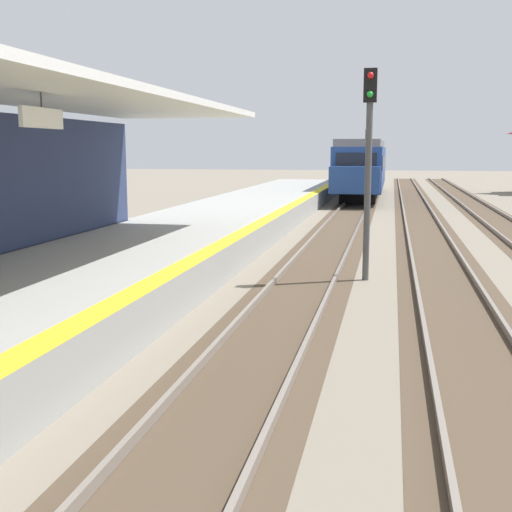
{
  "coord_description": "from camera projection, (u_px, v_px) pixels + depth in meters",
  "views": [
    {
      "loc": [
        3.92,
        2.88,
        3.27
      ],
      "look_at": [
        2.47,
        9.95,
        2.1
      ],
      "focal_mm": 46.36,
      "sensor_mm": 36.0,
      "label": 1
    }
  ],
  "objects": [
    {
      "name": "track_pair_nearest_platform",
      "position": [
        311.0,
        273.0,
        17.47
      ],
      "size": [
        2.34,
        120.0,
        0.16
      ],
      "color": "#4C3D2D",
      "rests_on": "ground"
    },
    {
      "name": "station_platform",
      "position": [
        89.0,
        280.0,
        14.41
      ],
      "size": [
        5.0,
        80.0,
        0.91
      ],
      "color": "#999993",
      "rests_on": "ground"
    },
    {
      "name": "rail_signal_post",
      "position": [
        369.0,
        153.0,
        16.22
      ],
      "size": [
        0.32,
        0.34,
        5.2
      ],
      "color": "#4C4C4C",
      "rests_on": "ground"
    },
    {
      "name": "approaching_train",
      "position": [
        363.0,
        165.0,
        45.81
      ],
      "size": [
        2.93,
        19.6,
        4.76
      ],
      "color": "navy",
      "rests_on": "ground"
    },
    {
      "name": "track_pair_middle",
      "position": [
        444.0,
        277.0,
        16.8
      ],
      "size": [
        2.34,
        120.0,
        0.16
      ],
      "color": "#4C3D2D",
      "rests_on": "ground"
    }
  ]
}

